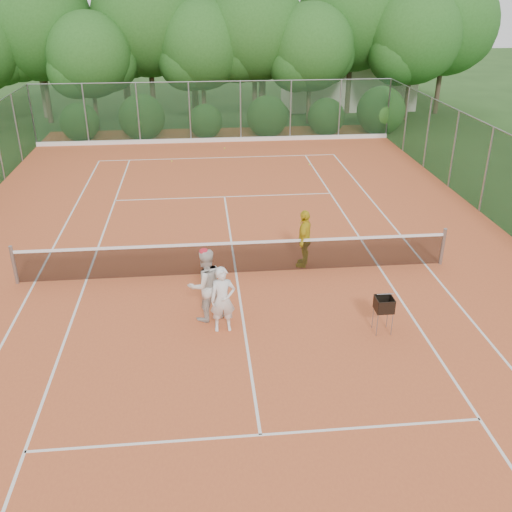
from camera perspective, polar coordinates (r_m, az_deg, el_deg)
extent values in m
plane|color=#234318|center=(16.01, -2.01, -1.79)|extent=(120.00, 120.00, 0.00)
cube|color=#CB5C2E|center=(16.00, -2.01, -1.75)|extent=(18.00, 36.00, 0.02)
cube|color=beige|center=(39.88, 9.02, 16.78)|extent=(8.00, 5.00, 3.00)
cylinder|color=gray|center=(16.53, -23.04, -0.83)|extent=(0.10, 0.10, 1.10)
cylinder|color=gray|center=(17.14, 18.17, 0.91)|extent=(0.10, 0.10, 1.10)
cube|color=black|center=(15.79, -2.04, -0.24)|extent=(11.87, 0.03, 0.86)
cube|color=white|center=(15.60, -2.06, 1.30)|extent=(11.87, 0.04, 0.07)
imported|color=silver|center=(13.10, -3.34, -4.37)|extent=(0.60, 0.41, 1.60)
imported|color=beige|center=(13.51, -5.08, -2.89)|extent=(1.09, 1.00, 1.83)
ellipsoid|color=red|center=(13.11, -5.23, 0.46)|extent=(0.22, 0.22, 0.14)
imported|color=gold|center=(16.14, 4.87, 1.78)|extent=(0.74, 1.07, 1.69)
cylinder|color=gray|center=(13.39, 12.02, -6.79)|extent=(0.02, 0.02, 0.56)
cylinder|color=gray|center=(13.78, 13.00, -5.92)|extent=(0.02, 0.02, 0.56)
cube|color=black|center=(13.36, 12.69, -4.72)|extent=(0.39, 0.39, 0.33)
sphere|color=yellow|center=(26.65, -8.43, 9.36)|extent=(0.07, 0.07, 0.07)
sphere|color=#C5E535|center=(28.63, -3.15, 10.72)|extent=(0.07, 0.07, 0.07)
sphere|color=#CDE335|center=(25.99, 5.38, 9.11)|extent=(0.07, 0.07, 0.07)
cube|color=white|center=(27.11, -3.76, 9.79)|extent=(11.03, 0.06, 0.01)
cube|color=white|center=(16.63, -21.24, -2.46)|extent=(0.06, 23.77, 0.01)
cube|color=white|center=(17.19, 16.55, -0.81)|extent=(0.06, 23.77, 0.01)
cube|color=white|center=(16.30, -16.59, -2.30)|extent=(0.06, 23.77, 0.01)
cube|color=white|center=(16.73, 12.18, -1.03)|extent=(0.06, 23.77, 0.01)
cube|color=white|center=(21.88, -3.17, 5.93)|extent=(8.23, 0.06, 0.01)
cube|color=white|center=(10.72, 0.44, -17.46)|extent=(8.23, 0.06, 0.01)
cube|color=white|center=(16.00, -2.01, -1.71)|extent=(0.06, 12.80, 0.01)
cube|color=#19381E|center=(29.79, -4.10, 14.17)|extent=(18.00, 0.02, 3.00)
cylinder|color=gray|center=(30.87, -21.48, 12.93)|extent=(0.07, 0.07, 3.00)
cylinder|color=gray|center=(31.37, 13.10, 14.17)|extent=(0.07, 0.07, 3.00)
cylinder|color=gray|center=(30.87, -21.48, 12.93)|extent=(0.07, 0.07, 3.00)
cylinder|color=gray|center=(31.37, 13.10, 14.17)|extent=(0.07, 0.07, 3.00)
cylinder|color=brown|center=(36.13, -20.31, 15.82)|extent=(0.30, 0.30, 4.40)
sphere|color=#24521B|center=(35.81, -21.15, 20.93)|extent=(6.16, 6.16, 6.16)
cylinder|color=brown|center=(33.68, -15.83, 14.77)|extent=(0.22, 0.22, 3.20)
sphere|color=#24521B|center=(33.36, -16.33, 18.75)|extent=(4.48, 4.48, 4.48)
cylinder|color=brown|center=(35.67, -10.38, 16.90)|extent=(0.31, 0.31, 4.50)
sphere|color=#24521B|center=(35.35, -10.83, 22.24)|extent=(6.30, 6.30, 6.30)
cylinder|color=brown|center=(34.16, -5.26, 15.98)|extent=(0.24, 0.24, 3.50)
sphere|color=#24521B|center=(33.84, -5.45, 20.31)|extent=(4.90, 4.90, 4.90)
cylinder|color=brown|center=(34.77, -0.13, 16.75)|extent=(0.28, 0.28, 4.10)
sphere|color=#24521B|center=(34.44, -0.14, 21.74)|extent=(5.74, 5.74, 5.74)
cylinder|color=brown|center=(34.08, 5.30, 15.87)|extent=(0.23, 0.23, 3.40)
sphere|color=#24521B|center=(33.76, 5.48, 20.08)|extent=(4.76, 4.76, 4.76)
cylinder|color=brown|center=(37.25, 9.30, 17.45)|extent=(0.32, 0.32, 4.65)
sphere|color=#24521B|center=(36.94, 9.70, 22.73)|extent=(6.51, 6.51, 6.51)
cylinder|color=brown|center=(36.03, 14.99, 16.00)|extent=(0.26, 0.26, 3.80)
sphere|color=#24521B|center=(35.71, 15.52, 20.43)|extent=(5.32, 5.32, 5.32)
cylinder|color=brown|center=(38.38, 17.86, 16.54)|extent=(0.29, 0.29, 4.25)
sphere|color=#24521B|center=(38.09, 18.53, 21.19)|extent=(5.95, 5.95, 5.95)
cone|color=brown|center=(37.35, -21.64, 22.60)|extent=(0.44, 0.44, 13.00)
cone|color=brown|center=(35.49, -13.41, 21.90)|extent=(0.44, 0.44, 11.00)
cone|color=brown|center=(35.00, 0.65, 21.66)|extent=(0.44, 0.44, 10.00)
cone|color=brown|center=(37.56, 6.91, 23.29)|extent=(0.44, 0.44, 12.00)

